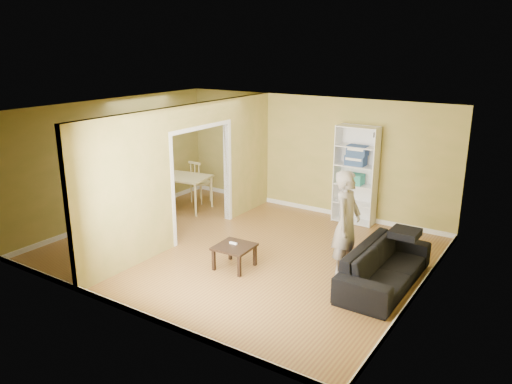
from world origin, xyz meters
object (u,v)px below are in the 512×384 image
(sofa, at_px, (386,260))
(person, at_px, (347,215))
(coffee_table, at_px, (234,249))
(bookshelf, at_px, (357,175))
(chair_near, at_px, (165,195))
(chair_far, at_px, (201,181))
(chair_left, at_px, (157,183))
(dining_table, at_px, (182,179))

(sofa, xyz_separation_m, person, (-0.69, 0.01, 0.62))
(person, relative_size, coffee_table, 3.41)
(bookshelf, height_order, chair_near, bookshelf)
(bookshelf, bearing_deg, chair_far, -168.67)
(chair_left, height_order, chair_far, chair_far)
(chair_left, bearing_deg, chair_near, 46.10)
(coffee_table, xyz_separation_m, chair_far, (-2.84, 2.58, 0.17))
(sofa, bearing_deg, dining_table, 77.71)
(dining_table, relative_size, chair_far, 1.20)
(person, bearing_deg, dining_table, 72.85)
(sofa, distance_m, chair_left, 6.17)
(chair_left, relative_size, chair_near, 1.04)
(bookshelf, xyz_separation_m, coffee_table, (-0.80, -3.31, -0.69))
(bookshelf, xyz_separation_m, chair_left, (-4.51, -1.30, -0.56))
(person, distance_m, chair_near, 4.60)
(person, height_order, chair_near, person)
(sofa, distance_m, bookshelf, 3.01)
(dining_table, bearing_deg, sofa, -12.60)
(chair_left, bearing_deg, bookshelf, 99.42)
(chair_left, bearing_deg, chair_far, 116.67)
(bookshelf, distance_m, coffee_table, 3.48)
(bookshelf, height_order, coffee_table, bookshelf)
(sofa, bearing_deg, chair_far, 71.33)
(coffee_table, bearing_deg, chair_far, 137.73)
(dining_table, xyz_separation_m, chair_near, (0.01, -0.59, -0.23))
(bookshelf, bearing_deg, coffee_table, -103.61)
(coffee_table, xyz_separation_m, chair_left, (-3.71, 2.02, 0.13))
(coffee_table, bearing_deg, chair_near, 154.34)
(sofa, height_order, dining_table, sofa)
(sofa, bearing_deg, coffee_table, 109.16)
(person, xyz_separation_m, chair_near, (-4.52, 0.56, -0.57))
(sofa, xyz_separation_m, chair_left, (-6.05, 1.22, 0.06))
(bookshelf, height_order, chair_left, bookshelf)
(person, xyz_separation_m, chair_left, (-5.36, 1.20, -0.56))
(bookshelf, relative_size, coffee_table, 3.41)
(person, distance_m, bookshelf, 2.64)
(bookshelf, relative_size, chair_near, 2.24)
(bookshelf, height_order, chair_far, bookshelf)
(chair_left, bearing_deg, person, 70.74)
(chair_near, relative_size, chair_far, 0.90)
(sofa, xyz_separation_m, dining_table, (-5.22, 1.17, 0.28))
(chair_near, bearing_deg, dining_table, 107.59)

